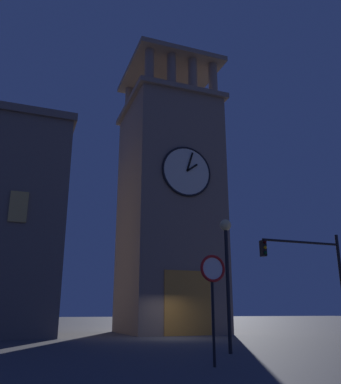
% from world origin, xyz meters
% --- Properties ---
extents(ground_plane, '(200.00, 200.00, 0.00)m').
position_xyz_m(ground_plane, '(0.00, 0.00, 0.00)').
color(ground_plane, '#4C4C51').
extents(clocktower, '(7.08, 7.70, 23.12)m').
position_xyz_m(clocktower, '(-1.71, -5.58, 9.25)').
color(clocktower, gray).
rests_on(clocktower, ground_plane).
extents(traffic_signal_mid, '(4.64, 0.41, 5.23)m').
position_xyz_m(traffic_signal_mid, '(-4.97, 6.18, 3.54)').
color(traffic_signal_mid, black).
rests_on(traffic_signal_mid, ground_plane).
extents(street_lamp, '(0.44, 0.44, 4.89)m').
position_xyz_m(street_lamp, '(1.22, 8.75, 3.43)').
color(street_lamp, black).
rests_on(street_lamp, ground_plane).
extents(no_horn_sign, '(0.78, 0.14, 3.02)m').
position_xyz_m(no_horn_sign, '(3.37, 11.84, 2.37)').
color(no_horn_sign, black).
rests_on(no_horn_sign, ground_plane).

